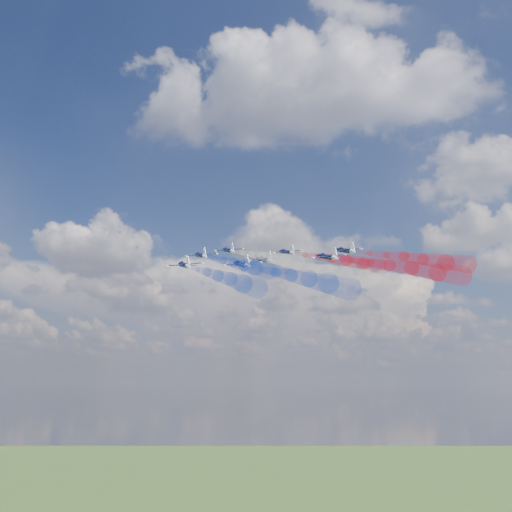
% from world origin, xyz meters
% --- Properties ---
extents(jet_lead, '(12.91, 13.53, 6.66)m').
position_xyz_m(jet_lead, '(-0.51, 12.04, 141.34)').
color(jet_lead, black).
extents(trail_lead, '(25.94, 33.30, 14.14)m').
position_xyz_m(trail_lead, '(13.69, -6.63, 134.99)').
color(trail_lead, white).
extents(jet_inner_left, '(12.91, 13.53, 6.66)m').
position_xyz_m(jet_inner_left, '(-3.28, -2.31, 137.02)').
color(jet_inner_left, black).
extents(trail_inner_left, '(25.94, 33.30, 14.14)m').
position_xyz_m(trail_inner_left, '(10.92, -20.98, 130.67)').
color(trail_inner_left, blue).
extents(jet_inner_right, '(12.91, 13.53, 6.66)m').
position_xyz_m(jet_inner_right, '(15.92, 12.08, 139.89)').
color(jet_inner_right, black).
extents(trail_inner_right, '(25.94, 33.30, 14.14)m').
position_xyz_m(trail_inner_right, '(30.12, -6.59, 133.54)').
color(trail_inner_right, red).
extents(jet_outer_left, '(12.91, 13.53, 6.66)m').
position_xyz_m(jet_outer_left, '(-1.16, -18.61, 131.23)').
color(jet_outer_left, black).
extents(trail_outer_left, '(25.94, 33.30, 14.14)m').
position_xyz_m(trail_outer_left, '(13.04, -37.28, 124.88)').
color(trail_outer_left, blue).
extents(jet_center_third, '(12.91, 13.53, 6.66)m').
position_xyz_m(jet_center_third, '(14.20, -6.38, 134.15)').
color(jet_center_third, black).
extents(trail_center_third, '(25.94, 33.30, 14.14)m').
position_xyz_m(trail_center_third, '(28.40, -25.05, 127.80)').
color(trail_center_third, white).
extents(jet_outer_right, '(12.91, 13.53, 6.66)m').
position_xyz_m(jet_outer_right, '(32.16, 5.60, 137.99)').
color(jet_outer_right, black).
extents(trail_outer_right, '(25.94, 33.30, 14.14)m').
position_xyz_m(trail_outer_right, '(46.36, -13.08, 131.64)').
color(trail_outer_right, red).
extents(jet_rear_left, '(12.91, 13.53, 6.66)m').
position_xyz_m(jet_rear_left, '(13.40, -22.98, 129.79)').
color(jet_rear_left, black).
extents(trail_rear_left, '(25.94, 33.30, 14.14)m').
position_xyz_m(trail_rear_left, '(27.60, -41.66, 123.44)').
color(trail_rear_left, blue).
extents(jet_rear_right, '(12.91, 13.53, 6.66)m').
position_xyz_m(jet_rear_right, '(29.59, -9.56, 133.34)').
color(jet_rear_right, black).
extents(trail_rear_right, '(25.94, 33.30, 14.14)m').
position_xyz_m(trail_rear_right, '(43.79, -28.23, 126.99)').
color(trail_rear_right, red).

